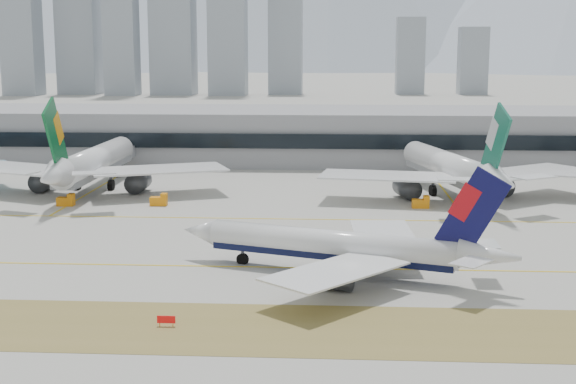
# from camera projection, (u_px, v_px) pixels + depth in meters

# --- Properties ---
(ground) EXTENTS (3000.00, 3000.00, 0.00)m
(ground) POSITION_uv_depth(u_px,v_px,m) (260.00, 259.00, 126.36)
(ground) COLOR #A7A49C
(ground) RESTS_ON ground
(taxiing_airliner) EXTENTS (50.12, 42.51, 17.39)m
(taxiing_airliner) POSITION_uv_depth(u_px,v_px,m) (342.00, 247.00, 116.48)
(taxiing_airliner) COLOR white
(taxiing_airliner) RESTS_ON ground
(widebody_eva) EXTENTS (65.96, 64.26, 23.50)m
(widebody_eva) POSITION_uv_depth(u_px,v_px,m) (92.00, 164.00, 185.68)
(widebody_eva) COLOR white
(widebody_eva) RESTS_ON ground
(widebody_cathay) EXTENTS (62.15, 61.92, 22.78)m
(widebody_cathay) POSITION_uv_depth(u_px,v_px,m) (452.00, 169.00, 179.22)
(widebody_cathay) COLOR white
(widebody_cathay) RESTS_ON ground
(terminal) EXTENTS (280.00, 43.10, 15.00)m
(terminal) POSITION_uv_depth(u_px,v_px,m) (296.00, 135.00, 237.87)
(terminal) COLOR gray
(terminal) RESTS_ON ground
(hold_sign_left) EXTENTS (2.20, 0.15, 1.35)m
(hold_sign_left) POSITION_uv_depth(u_px,v_px,m) (166.00, 320.00, 95.24)
(hold_sign_left) COLOR red
(hold_sign_left) RESTS_ON ground
(gse_b) EXTENTS (3.55, 2.00, 2.60)m
(gse_b) POSITION_uv_depth(u_px,v_px,m) (159.00, 201.00, 169.03)
(gse_b) COLOR orange
(gse_b) RESTS_ON ground
(gse_c) EXTENTS (3.55, 2.00, 2.60)m
(gse_c) POSITION_uv_depth(u_px,v_px,m) (421.00, 203.00, 166.40)
(gse_c) COLOR orange
(gse_c) RESTS_ON ground
(gse_extra) EXTENTS (3.55, 2.00, 2.60)m
(gse_extra) POSITION_uv_depth(u_px,v_px,m) (66.00, 201.00, 168.80)
(gse_extra) COLOR orange
(gse_extra) RESTS_ON ground
(city_skyline) EXTENTS (342.00, 49.80, 140.00)m
(city_skyline) POSITION_uv_depth(u_px,v_px,m) (170.00, 24.00, 569.35)
(city_skyline) COLOR #8B949F
(city_skyline) RESTS_ON ground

